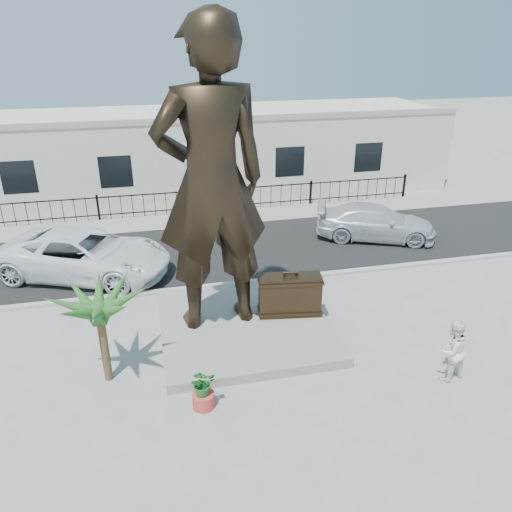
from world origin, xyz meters
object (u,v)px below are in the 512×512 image
(suitcase, at_px, (290,295))
(car_white, at_px, (85,254))
(statue, at_px, (211,183))
(tourist, at_px, (452,350))

(suitcase, xyz_separation_m, car_white, (-6.62, 4.93, -0.09))
(statue, relative_size, suitcase, 4.57)
(statue, xyz_separation_m, car_white, (-4.28, 4.71, -3.87))
(statue, xyz_separation_m, suitcase, (2.35, -0.22, -3.78))
(statue, distance_m, car_white, 7.45)
(statue, height_order, suitcase, statue)
(suitcase, height_order, tourist, tourist)
(suitcase, bearing_deg, car_white, 151.57)
(suitcase, relative_size, car_white, 0.30)
(suitcase, bearing_deg, tourist, -39.18)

